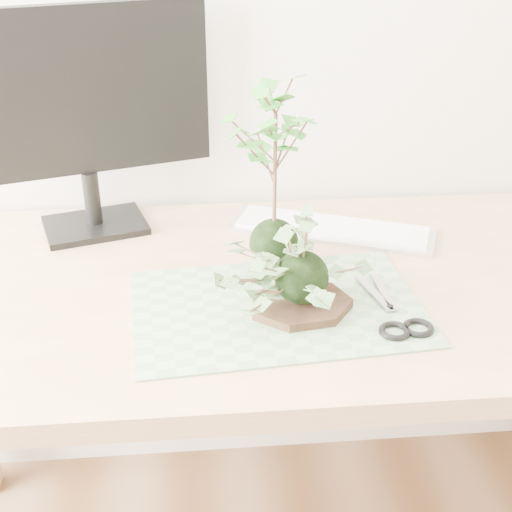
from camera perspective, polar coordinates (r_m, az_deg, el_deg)
name	(u,v)px	position (r m, az deg, el deg)	size (l,w,h in m)	color
desk	(298,321)	(1.33, 3.39, -5.18)	(1.60, 0.70, 0.74)	tan
cutting_mat	(277,308)	(1.20, 1.71, -4.14)	(0.48, 0.32, 0.00)	#648F63
stone_dish	(301,305)	(1.19, 3.59, -3.90)	(0.18, 0.18, 0.01)	black
ivy_kokedama	(302,255)	(1.14, 3.73, 0.12)	(0.26, 0.26, 0.18)	black
maple_kokedama	(275,127)	(1.22, 1.57, 10.26)	(0.24, 0.24, 0.38)	black
keyboard	(332,229)	(1.46, 6.11, 2.18)	(0.43, 0.26, 0.02)	silver
monitor	(82,106)	(1.42, -13.75, 11.56)	(0.49, 0.20, 0.44)	black
scissors	(397,321)	(1.17, 11.24, -5.10)	(0.10, 0.21, 0.01)	#9C9C9F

